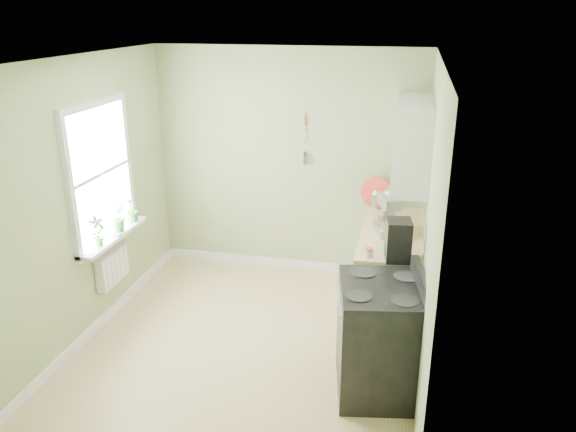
% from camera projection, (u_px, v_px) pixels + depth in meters
% --- Properties ---
extents(floor, '(3.20, 3.60, 0.02)m').
position_uv_depth(floor, '(249.00, 345.00, 5.50)').
color(floor, tan).
rests_on(floor, ground).
extents(ceiling, '(3.20, 3.60, 0.02)m').
position_uv_depth(ceiling, '(240.00, 58.00, 4.55)').
color(ceiling, white).
rests_on(ceiling, wall_back).
extents(wall_back, '(3.20, 0.02, 2.70)m').
position_uv_depth(wall_back, '(288.00, 163.00, 6.68)').
color(wall_back, '#9FAE77').
rests_on(wall_back, floor).
extents(wall_left, '(0.02, 3.60, 2.70)m').
position_uv_depth(wall_left, '(83.00, 202.00, 5.35)').
color(wall_left, '#9FAE77').
rests_on(wall_left, floor).
extents(wall_right, '(0.02, 3.60, 2.70)m').
position_uv_depth(wall_right, '(429.00, 229.00, 4.70)').
color(wall_right, '#9FAE77').
rests_on(wall_right, floor).
extents(base_cabinets, '(0.60, 1.60, 0.87)m').
position_uv_depth(base_cabinets, '(391.00, 272.00, 5.99)').
color(base_cabinets, white).
rests_on(base_cabinets, floor).
extents(countertop, '(0.64, 1.60, 0.04)m').
position_uv_depth(countertop, '(392.00, 233.00, 5.84)').
color(countertop, '#E1C889').
rests_on(countertop, base_cabinets).
extents(upper_cabinets, '(0.35, 1.40, 0.80)m').
position_uv_depth(upper_cabinets, '(413.00, 141.00, 5.56)').
color(upper_cabinets, white).
rests_on(upper_cabinets, wall_right).
extents(window, '(0.06, 1.14, 1.44)m').
position_uv_depth(window, '(100.00, 174.00, 5.55)').
color(window, white).
rests_on(window, wall_left).
extents(window_sill, '(0.18, 1.14, 0.04)m').
position_uv_depth(window_sill, '(114.00, 237.00, 5.77)').
color(window_sill, white).
rests_on(window_sill, wall_left).
extents(radiator, '(0.12, 0.50, 0.35)m').
position_uv_depth(radiator, '(112.00, 267.00, 5.84)').
color(radiator, white).
rests_on(radiator, wall_left).
extents(wall_utensils, '(0.02, 0.14, 0.58)m').
position_uv_depth(wall_utensils, '(305.00, 147.00, 6.54)').
color(wall_utensils, '#E1C889').
rests_on(wall_utensils, wall_back).
extents(stove, '(0.83, 0.90, 1.10)m').
position_uv_depth(stove, '(380.00, 337.00, 4.70)').
color(stove, black).
rests_on(stove, floor).
extents(stand_mixer, '(0.32, 0.40, 0.44)m').
position_uv_depth(stand_mixer, '(388.00, 216.00, 5.72)').
color(stand_mixer, '#B2B2B7').
rests_on(stand_mixer, countertop).
extents(kettle, '(0.20, 0.12, 0.21)m').
position_uv_depth(kettle, '(375.00, 199.00, 6.50)').
color(kettle, silver).
rests_on(kettle, countertop).
extents(coffee_maker, '(0.25, 0.27, 0.39)m').
position_uv_depth(coffee_maker, '(398.00, 241.00, 5.11)').
color(coffee_maker, black).
rests_on(coffee_maker, countertop).
extents(red_tray, '(0.37, 0.14, 0.37)m').
position_uv_depth(red_tray, '(377.00, 193.00, 6.45)').
color(red_tray, red).
rests_on(red_tray, countertop).
extents(jar, '(0.08, 0.08, 0.09)m').
position_uv_depth(jar, '(369.00, 253.00, 5.21)').
color(jar, beige).
rests_on(jar, countertop).
extents(plant_a, '(0.18, 0.20, 0.32)m').
position_uv_depth(plant_a, '(97.00, 231.00, 5.43)').
color(plant_a, '#32762C').
rests_on(plant_a, window_sill).
extents(plant_b, '(0.19, 0.21, 0.31)m').
position_uv_depth(plant_b, '(118.00, 217.00, 5.81)').
color(plant_b, '#32762C').
rests_on(plant_b, window_sill).
extents(plant_c, '(0.20, 0.20, 0.27)m').
position_uv_depth(plant_c, '(132.00, 210.00, 6.08)').
color(plant_c, '#32762C').
rests_on(plant_c, window_sill).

